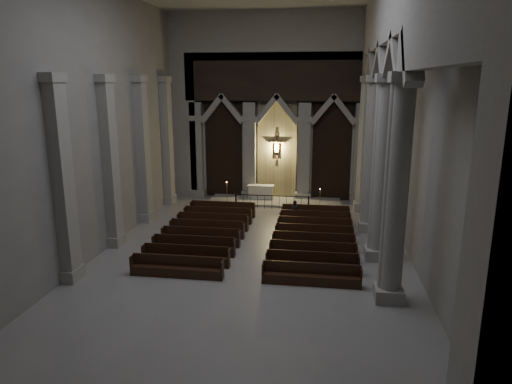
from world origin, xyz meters
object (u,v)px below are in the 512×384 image
(pews, at_px, (258,238))
(altar_rail, at_px, (272,200))
(altar, at_px, (261,192))
(candle_stand_right, at_px, (320,203))
(worshipper, at_px, (295,212))
(candle_stand_left, at_px, (227,199))

(pews, bearing_deg, altar_rail, 90.00)
(altar, bearing_deg, candle_stand_right, -21.94)
(altar_rail, height_order, worshipper, worshipper)
(altar_rail, bearing_deg, altar, 114.85)
(altar_rail, xyz_separation_m, pews, (0.00, -6.22, -0.32))
(candle_stand_right, distance_m, worshipper, 3.55)
(altar, relative_size, worshipper, 1.31)
(pews, height_order, worshipper, worshipper)
(altar_rail, distance_m, candle_stand_right, 2.99)
(altar_rail, relative_size, candle_stand_left, 2.99)
(altar, xyz_separation_m, altar_rail, (0.96, -2.08, 0.00))
(altar, xyz_separation_m, worshipper, (2.56, -4.84, 0.06))
(candle_stand_left, bearing_deg, candle_stand_right, -0.42)
(altar, distance_m, candle_stand_left, 2.51)
(altar, height_order, candle_stand_right, candle_stand_right)
(altar_rail, xyz_separation_m, candle_stand_right, (2.94, 0.51, -0.25))
(worshipper, bearing_deg, candle_stand_left, 143.68)
(candle_stand_right, relative_size, pews, 0.14)
(pews, bearing_deg, altar, 96.61)
(candle_stand_left, bearing_deg, altar, 37.55)
(candle_stand_left, bearing_deg, pews, -66.47)
(altar_rail, distance_m, candle_stand_left, 3.01)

